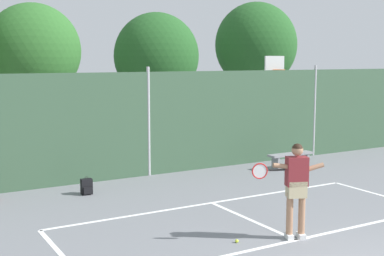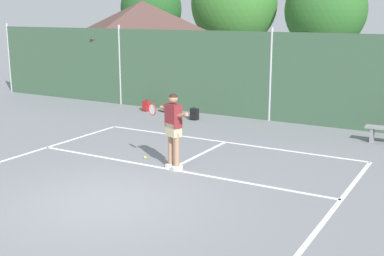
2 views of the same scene
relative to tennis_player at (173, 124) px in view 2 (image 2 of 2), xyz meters
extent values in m
plane|color=slate|center=(-0.04, -2.56, -1.11)|extent=(120.00, 120.00, 0.00)
cube|color=white|center=(-0.04, 2.94, -1.11)|extent=(8.20, 0.10, 0.01)
cube|color=white|center=(4.06, -2.56, -1.11)|extent=(0.10, 11.00, 0.01)
cube|color=white|center=(-0.04, -0.09, -1.11)|extent=(8.20, 0.10, 0.01)
cube|color=white|center=(-0.04, 1.40, -1.11)|extent=(0.10, 2.97, 0.01)
cube|color=#38563D|center=(-0.04, 6.44, 0.42)|extent=(26.00, 0.05, 3.06)
cylinder|color=#B2B2B7|center=(-13.04, 6.44, 0.50)|extent=(0.09, 0.09, 3.21)
cylinder|color=#B2B2B7|center=(-6.54, 6.44, 0.50)|extent=(0.09, 0.09, 3.21)
cylinder|color=#B2B2B7|center=(-0.04, 6.44, 0.50)|extent=(0.09, 0.09, 3.21)
cube|color=beige|center=(-7.91, 10.02, 0.19)|extent=(5.60, 4.88, 2.61)
pyramid|color=#513833|center=(-7.91, 10.02, 2.31)|extent=(6.05, 5.27, 1.62)
cylinder|color=brown|center=(-11.64, 16.23, 0.03)|extent=(0.36, 0.36, 2.27)
ellipsoid|color=#235623|center=(-11.64, 16.23, 2.79)|extent=(3.83, 3.44, 3.83)
cylinder|color=brown|center=(-6.08, 16.23, -0.07)|extent=(0.36, 0.36, 2.09)
ellipsoid|color=#38752D|center=(-6.08, 16.23, 3.05)|extent=(4.87, 4.38, 4.87)
cylinder|color=brown|center=(-0.95, 16.23, -0.09)|extent=(0.36, 0.36, 2.04)
ellipsoid|color=#2D6628|center=(-0.95, 16.23, 2.69)|extent=(4.16, 3.74, 4.16)
cube|color=silver|center=(0.12, -0.05, -1.06)|extent=(0.21, 0.29, 0.10)
cube|color=silver|center=(-0.10, 0.04, -1.06)|extent=(0.21, 0.29, 0.10)
cylinder|color=#A37556|center=(0.12, -0.05, -0.60)|extent=(0.13, 0.13, 0.82)
cylinder|color=#A37556|center=(-0.10, 0.04, -0.60)|extent=(0.13, 0.13, 0.82)
cube|color=tan|center=(0.01, 0.00, -0.13)|extent=(0.42, 0.36, 0.32)
cube|color=maroon|center=(0.01, 0.00, 0.21)|extent=(0.46, 0.37, 0.56)
sphere|color=#A37556|center=(0.01, 0.00, 0.62)|extent=(0.22, 0.22, 0.22)
sphere|color=black|center=(0.01, 0.00, 0.64)|extent=(0.21, 0.21, 0.21)
cylinder|color=#A37556|center=(-0.18, 0.05, 0.31)|extent=(0.55, 0.29, 0.17)
cylinder|color=#A37556|center=(0.27, -0.11, 0.26)|extent=(0.50, 0.27, 0.22)
cylinder|color=black|center=(-0.38, 0.10, 0.26)|extent=(0.29, 0.15, 0.04)
torus|color=red|center=(-0.72, 0.19, 0.26)|extent=(0.29, 0.14, 0.30)
cylinder|color=silver|center=(-0.72, 0.19, 0.26)|extent=(0.24, 0.10, 0.26)
sphere|color=#CCE033|center=(-1.09, 0.37, -1.08)|extent=(0.07, 0.07, 0.07)
cube|color=maroon|center=(-4.77, 5.74, -0.91)|extent=(0.30, 0.22, 0.40)
cube|color=maroon|center=(-4.78, 5.62, -0.99)|extent=(0.23, 0.09, 0.18)
torus|color=black|center=(-4.77, 5.74, -0.69)|extent=(0.09, 0.03, 0.09)
cube|color=black|center=(-2.37, 5.23, -0.91)|extent=(0.29, 0.19, 0.40)
cube|color=black|center=(-2.38, 5.11, -0.99)|extent=(0.23, 0.07, 0.18)
torus|color=black|center=(-2.37, 5.23, -0.69)|extent=(0.09, 0.02, 0.09)
cube|color=gray|center=(3.68, 5.11, -0.89)|extent=(0.08, 0.32, 0.45)
camera|label=1|loc=(-6.58, -7.44, 2.32)|focal=49.08mm
camera|label=2|loc=(6.25, -10.01, 2.63)|focal=47.39mm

